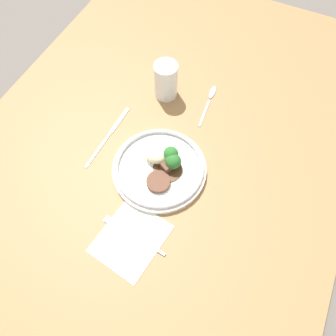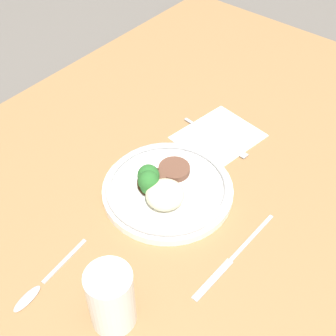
{
  "view_description": "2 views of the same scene",
  "coord_description": "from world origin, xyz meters",
  "px_view_note": "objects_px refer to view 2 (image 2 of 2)",
  "views": [
    {
      "loc": [
        -0.41,
        -0.23,
        0.82
      ],
      "look_at": [
        -0.05,
        -0.06,
        0.08
      ],
      "focal_mm": 35.0,
      "sensor_mm": 36.0,
      "label": 1
    },
    {
      "loc": [
        0.42,
        0.35,
        0.72
      ],
      "look_at": [
        -0.06,
        -0.05,
        0.09
      ],
      "focal_mm": 50.0,
      "sensor_mm": 36.0,
      "label": 2
    }
  ],
  "objects_px": {
    "fork": "(220,141)",
    "spoon": "(37,289)",
    "juice_glass": "(112,300)",
    "knife": "(233,258)",
    "plate": "(165,187)"
  },
  "relations": [
    {
      "from": "juice_glass",
      "to": "spoon",
      "type": "relative_size",
      "value": 0.69
    },
    {
      "from": "juice_glass",
      "to": "knife",
      "type": "relative_size",
      "value": 0.5
    },
    {
      "from": "juice_glass",
      "to": "spoon",
      "type": "xyz_separation_m",
      "value": [
        0.04,
        -0.13,
        -0.05
      ]
    },
    {
      "from": "plate",
      "to": "spoon",
      "type": "distance_m",
      "value": 0.29
    },
    {
      "from": "knife",
      "to": "juice_glass",
      "type": "bearing_deg",
      "value": -19.66
    },
    {
      "from": "fork",
      "to": "juice_glass",
      "type": "bearing_deg",
      "value": -70.19
    },
    {
      "from": "juice_glass",
      "to": "spoon",
      "type": "distance_m",
      "value": 0.15
    },
    {
      "from": "knife",
      "to": "plate",
      "type": "bearing_deg",
      "value": -100.6
    },
    {
      "from": "knife",
      "to": "spoon",
      "type": "relative_size",
      "value": 1.37
    },
    {
      "from": "plate",
      "to": "spoon",
      "type": "height_order",
      "value": "plate"
    },
    {
      "from": "knife",
      "to": "spoon",
      "type": "xyz_separation_m",
      "value": [
        0.25,
        -0.21,
        0.0
      ]
    },
    {
      "from": "plate",
      "to": "fork",
      "type": "xyz_separation_m",
      "value": [
        -0.19,
        -0.01,
        -0.02
      ]
    },
    {
      "from": "fork",
      "to": "spoon",
      "type": "height_order",
      "value": "same"
    },
    {
      "from": "plate",
      "to": "fork",
      "type": "bearing_deg",
      "value": -178.38
    },
    {
      "from": "fork",
      "to": "knife",
      "type": "relative_size",
      "value": 0.77
    }
  ]
}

